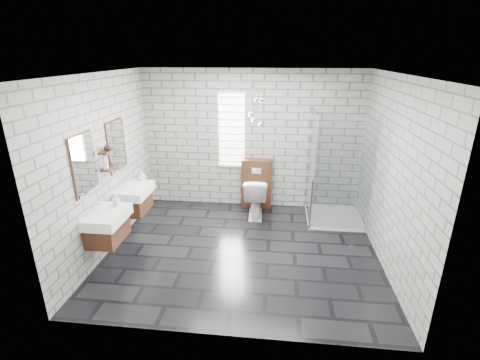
% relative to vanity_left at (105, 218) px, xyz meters
% --- Properties ---
extents(floor, '(4.20, 3.60, 0.02)m').
position_rel_vanity_left_xyz_m(floor, '(1.91, 0.60, -0.77)').
color(floor, black).
rests_on(floor, ground).
extents(ceiling, '(4.20, 3.60, 0.02)m').
position_rel_vanity_left_xyz_m(ceiling, '(1.91, 0.60, 1.95)').
color(ceiling, white).
rests_on(ceiling, wall_back).
extents(wall_back, '(4.20, 0.02, 2.70)m').
position_rel_vanity_left_xyz_m(wall_back, '(1.91, 2.41, 0.59)').
color(wall_back, '#9C9C97').
rests_on(wall_back, floor).
extents(wall_front, '(4.20, 0.02, 2.70)m').
position_rel_vanity_left_xyz_m(wall_front, '(1.91, -1.21, 0.59)').
color(wall_front, '#9C9C97').
rests_on(wall_front, floor).
extents(wall_left, '(0.02, 3.60, 2.70)m').
position_rel_vanity_left_xyz_m(wall_left, '(-0.20, 0.60, 0.59)').
color(wall_left, '#9C9C97').
rests_on(wall_left, floor).
extents(wall_right, '(0.02, 3.60, 2.70)m').
position_rel_vanity_left_xyz_m(wall_right, '(4.02, 0.60, 0.59)').
color(wall_right, '#9C9C97').
rests_on(wall_right, floor).
extents(vanity_left, '(0.47, 0.70, 1.57)m').
position_rel_vanity_left_xyz_m(vanity_left, '(0.00, 0.00, 0.00)').
color(vanity_left, '#452315').
rests_on(vanity_left, wall_left).
extents(vanity_right, '(0.47, 0.70, 1.57)m').
position_rel_vanity_left_xyz_m(vanity_right, '(0.00, 0.99, 0.00)').
color(vanity_right, '#452315').
rests_on(vanity_right, wall_left).
extents(shelf_lower, '(0.14, 0.30, 0.03)m').
position_rel_vanity_left_xyz_m(shelf_lower, '(-0.12, 0.55, 0.56)').
color(shelf_lower, '#452315').
rests_on(shelf_lower, wall_left).
extents(shelf_upper, '(0.14, 0.30, 0.03)m').
position_rel_vanity_left_xyz_m(shelf_upper, '(-0.12, 0.55, 0.82)').
color(shelf_upper, '#452315').
rests_on(shelf_upper, wall_left).
extents(window, '(0.56, 0.05, 1.48)m').
position_rel_vanity_left_xyz_m(window, '(1.51, 2.38, 0.79)').
color(window, white).
rests_on(window, wall_back).
extents(cistern_panel, '(0.60, 0.20, 1.00)m').
position_rel_vanity_left_xyz_m(cistern_panel, '(2.02, 2.30, -0.26)').
color(cistern_panel, '#452315').
rests_on(cistern_panel, floor).
extents(flush_plate, '(0.18, 0.01, 0.12)m').
position_rel_vanity_left_xyz_m(flush_plate, '(2.02, 2.19, 0.04)').
color(flush_plate, silver).
rests_on(flush_plate, cistern_panel).
extents(shower_enclosure, '(1.00, 1.00, 2.03)m').
position_rel_vanity_left_xyz_m(shower_enclosure, '(3.41, 1.78, -0.25)').
color(shower_enclosure, white).
rests_on(shower_enclosure, floor).
extents(pendant_cluster, '(0.27, 0.22, 0.98)m').
position_rel_vanity_left_xyz_m(pendant_cluster, '(2.01, 1.98, 1.24)').
color(pendant_cluster, silver).
rests_on(pendant_cluster, ceiling).
extents(toilet, '(0.47, 0.77, 0.77)m').
position_rel_vanity_left_xyz_m(toilet, '(2.02, 1.89, -0.37)').
color(toilet, white).
rests_on(toilet, floor).
extents(soap_bottle_a, '(0.09, 0.10, 0.18)m').
position_rel_vanity_left_xyz_m(soap_bottle_a, '(0.09, 0.23, 0.18)').
color(soap_bottle_a, '#B2B2B2').
rests_on(soap_bottle_a, vanity_left).
extents(soap_bottle_b, '(0.17, 0.17, 0.18)m').
position_rel_vanity_left_xyz_m(soap_bottle_b, '(0.05, 1.32, 0.18)').
color(soap_bottle_b, '#B2B2B2').
rests_on(soap_bottle_b, vanity_right).
extents(soap_bottle_c, '(0.11, 0.11, 0.22)m').
position_rel_vanity_left_xyz_m(soap_bottle_c, '(-0.11, 0.44, 0.69)').
color(soap_bottle_c, '#B2B2B2').
rests_on(soap_bottle_c, shelf_lower).
extents(vase, '(0.11, 0.11, 0.10)m').
position_rel_vanity_left_xyz_m(vase, '(-0.11, 0.55, 0.89)').
color(vase, '#B2B2B2').
rests_on(vase, shelf_upper).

